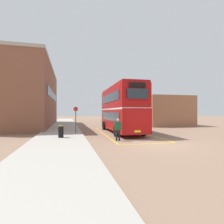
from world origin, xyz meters
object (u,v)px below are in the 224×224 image
(single_deck_bus, at_px, (114,114))
(litter_bin, at_px, (61,132))
(pedestrian_boarding, at_px, (118,128))
(bus_stop_sign, at_px, (76,117))
(double_decker_bus, at_px, (121,109))

(single_deck_bus, relative_size, litter_bin, 10.72)
(single_deck_bus, height_order, pedestrian_boarding, single_deck_bus)
(litter_bin, distance_m, bus_stop_sign, 3.48)
(single_deck_bus, bearing_deg, bus_stop_sign, -114.64)
(double_decker_bus, xyz_separation_m, pedestrian_boarding, (-1.80, -5.30, -1.55))
(double_decker_bus, distance_m, litter_bin, 7.21)
(single_deck_bus, xyz_separation_m, bus_stop_sign, (-8.68, -18.93, 0.02))
(double_decker_bus, relative_size, single_deck_bus, 1.03)
(pedestrian_boarding, xyz_separation_m, litter_bin, (-4.18, 1.75, -0.35))
(single_deck_bus, relative_size, bus_stop_sign, 3.95)
(pedestrian_boarding, height_order, bus_stop_sign, bus_stop_sign)
(pedestrian_boarding, distance_m, litter_bin, 4.54)
(bus_stop_sign, bearing_deg, double_decker_bus, 6.05)
(single_deck_bus, xyz_separation_m, litter_bin, (-9.96, -21.98, -1.03))
(single_deck_bus, height_order, litter_bin, single_deck_bus)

